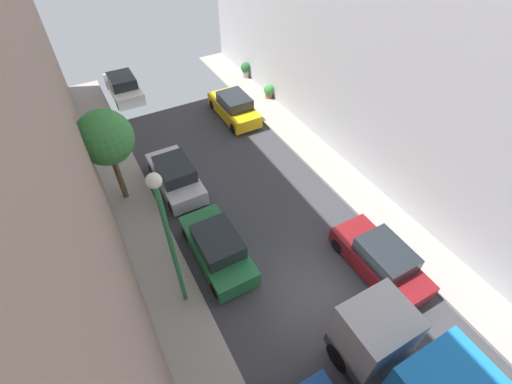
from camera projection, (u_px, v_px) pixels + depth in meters
name	position (u px, v px, depth m)	size (l,w,h in m)	color
ground	(322.00, 298.00, 13.67)	(32.00, 32.00, 0.00)	#38383D
sidewalk_left	(201.00, 362.00, 11.89)	(2.00, 44.00, 0.15)	gray
sidewalk_right	(416.00, 246.00, 15.35)	(2.00, 44.00, 0.15)	gray
parked_car_left_1	(218.00, 248.00, 14.48)	(1.78, 4.20, 1.57)	#1E6638
parked_car_left_2	(176.00, 176.00, 17.61)	(1.78, 4.20, 1.57)	silver
parked_car_left_3	(124.00, 87.00, 24.06)	(1.78, 4.20, 1.57)	white
parked_car_right_1	(381.00, 260.00, 14.04)	(1.78, 4.20, 1.57)	maroon
parked_car_right_2	(234.00, 107.00, 22.20)	(1.78, 4.20, 1.57)	gold
street_tree_0	(105.00, 138.00, 15.00)	(2.40, 2.40, 4.68)	brown
potted_plant_0	(269.00, 91.00, 23.86)	(0.70, 0.70, 0.91)	brown
potted_plant_1	(246.00, 69.00, 25.91)	(0.72, 0.72, 1.09)	#B2A899
lamp_post	(167.00, 230.00, 10.65)	(0.44, 0.44, 6.27)	#26723F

